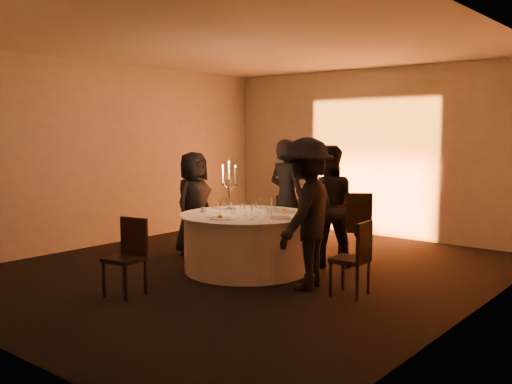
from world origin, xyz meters
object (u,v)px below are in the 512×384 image
Objects in this scene: chair_front at (128,252)px; chair_back_left at (290,220)px; chair_right at (356,255)px; chair_left at (209,217)px; guest_back_left at (287,198)px; coffee_cup at (203,210)px; guest_right at (307,214)px; guest_back_right at (327,206)px; candelabra at (229,193)px; banquet_table at (247,242)px; guest_left at (194,203)px; chair_back_right at (355,224)px.

chair_back_left is at bearing 79.53° from chair_front.
chair_left is at bearing -109.51° from chair_right.
guest_back_left is at bearing 76.31° from chair_front.
chair_front is at bearing 98.87° from chair_back_left.
chair_back_left reaches higher than coffee_cup.
chair_right is 0.48× the size of guest_right.
chair_left is 0.56× the size of guest_back_right.
chair_front is 1.25× the size of candelabra.
chair_right is at bearing -5.17° from banquet_table.
chair_right is 7.86× the size of coffee_cup.
candelabra is at bearing 92.00° from chair_back_left.
guest_left reaches higher than chair_front.
chair_right is at bearing 84.51° from guest_right.
chair_front is at bearing -79.92° from coffee_cup.
guest_left is at bearing -112.71° from guest_right.
guest_back_left is 1.78m from guest_right.
banquet_table is 1.75× the size of chair_back_right.
guest_back_left is at bearing 70.99° from candelabra.
chair_back_right is (0.95, 1.24, 0.20)m from banquet_table.
chair_back_right is at bearing 43.86° from coffee_cup.
banquet_table is 1.18m from guest_back_left.
chair_back_left is (1.02, 0.77, -0.04)m from chair_left.
chair_back_right is at bearing -166.10° from guest_back_right.
candelabra is (-1.12, -0.79, 0.17)m from guest_back_right.
guest_back_right is at bearing -108.01° from chair_left.
guest_back_left is (0.15, -0.30, 0.39)m from chair_back_left.
chair_left is at bearing -119.99° from guest_right.
chair_right is 1.23× the size of candelabra.
chair_left is at bearing -18.35° from chair_back_right.
coffee_cup is at bearing 90.59° from chair_front.
chair_front is at bearing -54.77° from guest_right.
guest_back_left is 0.81m from guest_back_right.
guest_right is at bearing -11.24° from banquet_table.
chair_back_right is 9.35× the size of coffee_cup.
chair_right is 0.49× the size of guest_back_left.
guest_back_right is (0.80, -0.15, -0.04)m from guest_back_left.
guest_back_left reaches higher than chair_back_right.
guest_back_right reaches higher than chair_back_right.
guest_right is 1.60m from candelabra.
chair_back_right is (1.21, -0.12, 0.09)m from chair_back_left.
guest_back_right is 2.40× the size of candelabra.
guest_right is (2.40, -0.49, 0.12)m from guest_left.
guest_back_left reaches higher than banquet_table.
coffee_cup is at bearing 5.27° from guest_back_right.
guest_left is at bearing 171.01° from candelabra.
banquet_table is 1.41m from chair_left.
chair_back_right is at bearing 38.75° from candelabra.
chair_front is 2.24m from guest_left.
banquet_table is 1.76m from chair_front.
chair_back_right reaches higher than banquet_table.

